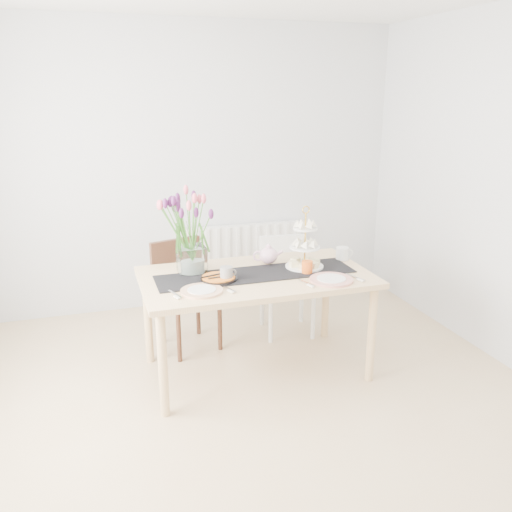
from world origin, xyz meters
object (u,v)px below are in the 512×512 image
object	(u,v)px
mug_grey	(226,274)
plate_left	(202,291)
radiator	(242,254)
cake_stand	(305,253)
cream_jug	(342,254)
chair_brown	(183,286)
tulip_vase	(190,220)
plate_right	(331,280)
teapot	(268,255)
tart_tin	(219,279)
mug_orange	(307,267)
dining_table	(256,285)
chair_white	(285,277)

from	to	relation	value
mug_grey	plate_left	xyz separation A→B (m)	(-0.20, -0.15, -0.04)
radiator	mug_grey	distance (m)	1.66
cake_stand	cream_jug	size ratio (longest dim) A/B	4.19
chair_brown	plate_left	world-z (taller)	chair_brown
tulip_vase	plate_right	xyz separation A→B (m)	(0.87, -0.46, -0.38)
plate_left	teapot	bearing A→B (deg)	35.07
radiator	plate_left	xyz separation A→B (m)	(-0.76, -1.67, 0.31)
radiator	tart_tin	size ratio (longest dim) A/B	4.73
radiator	mug_grey	bearing A→B (deg)	-110.00
mug_orange	tart_tin	bearing A→B (deg)	124.39
cream_jug	mug_orange	xyz separation A→B (m)	(-0.38, -0.22, -0.00)
radiator	chair_brown	xyz separation A→B (m)	(-0.74, -0.84, 0.05)
dining_table	tulip_vase	xyz separation A→B (m)	(-0.42, 0.18, 0.46)
chair_brown	cake_stand	distance (m)	1.05
plate_left	mug_orange	bearing A→B (deg)	9.42
chair_brown	teapot	world-z (taller)	teapot
teapot	plate_right	xyz separation A→B (m)	(0.29, -0.48, -0.06)
chair_white	teapot	bearing A→B (deg)	-117.99
cream_jug	plate_right	world-z (taller)	cream_jug
cake_stand	plate_right	size ratio (longest dim) A/B	1.37
tulip_vase	mug_orange	bearing A→B (deg)	-19.38
tart_tin	mug_orange	size ratio (longest dim) A/B	2.75
tulip_vase	mug_grey	xyz separation A→B (m)	(0.19, -0.25, -0.33)
teapot	mug_grey	size ratio (longest dim) A/B	2.15
mug_grey	mug_orange	bearing A→B (deg)	-16.03
plate_left	plate_right	world-z (taller)	plate_right
teapot	tart_tin	distance (m)	0.51
tart_tin	plate_left	xyz separation A→B (m)	(-0.16, -0.18, -0.01)
tulip_vase	plate_left	size ratio (longest dim) A/B	2.53
chair_brown	cream_jug	xyz separation A→B (m)	(1.15, -0.47, 0.30)
mug_orange	cream_jug	bearing A→B (deg)	-21.26
cream_jug	tart_tin	xyz separation A→B (m)	(-1.02, -0.18, -0.03)
cake_stand	mug_orange	bearing A→B (deg)	-104.29
chair_white	plate_right	xyz separation A→B (m)	(-0.02, -0.92, 0.29)
chair_brown	cake_stand	world-z (taller)	cake_stand
plate_left	cream_jug	bearing A→B (deg)	16.82
chair_brown	mug_grey	world-z (taller)	chair_brown
chair_white	mug_grey	bearing A→B (deg)	-127.73
dining_table	cake_stand	bearing A→B (deg)	5.10
radiator	tulip_vase	bearing A→B (deg)	-120.25
radiator	plate_left	size ratio (longest dim) A/B	4.35
dining_table	chair_brown	distance (m)	0.76
dining_table	plate_left	bearing A→B (deg)	-153.31
tulip_vase	cream_jug	bearing A→B (deg)	-2.34
chair_white	chair_brown	bearing A→B (deg)	-171.21
cream_jug	teapot	bearing A→B (deg)	-166.83
cream_jug	mug_grey	bearing A→B (deg)	-148.26
chair_brown	plate_right	world-z (taller)	chair_brown
dining_table	tulip_vase	distance (m)	0.65
plate_left	dining_table	bearing A→B (deg)	26.69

